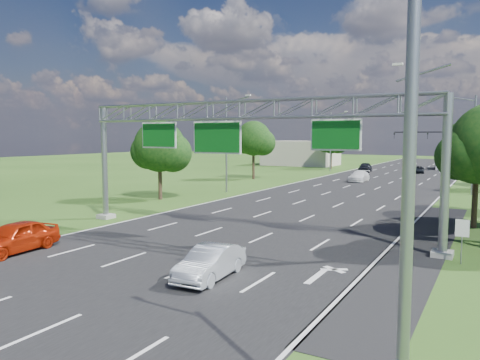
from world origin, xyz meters
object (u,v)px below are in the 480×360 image
Objects in this scene: regulatory_sign at (462,232)px; red_coupe at (15,237)px; traffic_signal at (452,141)px; box_truck at (444,161)px; silver_sedan at (210,262)px; sign_gantry at (243,120)px.

regulatory_sign is 0.45× the size of red_coupe.
traffic_signal is 64.56m from red_coupe.
regulatory_sign is at bearing -89.61° from box_truck.
silver_sedan is (11.10, 1.10, -0.12)m from red_coupe.
box_truck reaches higher than regulatory_sign.
red_coupe is at bearing -156.90° from regulatory_sign.
sign_gantry is 53.51m from traffic_signal.
silver_sedan is (-9.01, -7.48, -0.83)m from regulatory_sign.
traffic_signal reaches higher than red_coupe.
box_truck is (-7.30, 68.93, -0.12)m from regulatory_sign.
sign_gantry is 5.00× the size of red_coupe.
traffic_signal is at bearing -86.59° from box_truck.
regulatory_sign is 11.74m from silver_sedan.
silver_sedan is at bearing -96.94° from box_truck.
red_coupe is (-8.03, -9.60, -6.09)m from sign_gantry.
sign_gantry is at bearing 175.17° from regulatory_sign.
sign_gantry reaches higher than traffic_signal.
sign_gantry reaches higher than red_coupe.
sign_gantry is 5.68× the size of silver_sedan.
box_truck reaches higher than red_coupe.
red_coupe is at bearing -178.28° from silver_sedan.
sign_gantry is at bearing -99.68° from box_truck.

